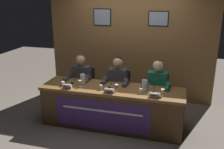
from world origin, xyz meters
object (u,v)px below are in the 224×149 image
Objects in this scene: juice_glass_right at (163,91)px; water_pitcher_left_side at (83,79)px; microphone_left at (73,79)px; nameplate_left at (67,86)px; nameplate_right at (155,95)px; water_cup_left at (63,84)px; panelist_center at (117,84)px; juice_glass_left at (80,82)px; panelist_right at (157,87)px; water_cup_center at (101,87)px; chair_center at (119,93)px; water_cup_right at (141,91)px; panelist_left at (80,80)px; document_stack_right at (154,94)px; conference_table at (110,103)px; juice_glass_center at (117,86)px; microphone_center at (110,83)px; nameplate_center at (109,91)px; chair_right at (157,97)px; microphone_right at (154,88)px; chair_left at (84,89)px; water_pitcher_right_side at (145,85)px.

juice_glass_right is 1.52m from water_pitcher_left_side.
nameplate_left is at bearing -86.46° from microphone_left.
microphone_left is 1.18× the size of nameplate_right.
water_cup_left is 0.40× the size of water_pitcher_left_side.
panelist_center is 0.67m from water_pitcher_left_side.
water_pitcher_left_side is (-0.59, -0.30, 0.14)m from panelist_center.
juice_glass_left is 0.75m from panelist_center.
panelist_center is at bearing 21.37° from microphone_left.
panelist_right reaches higher than nameplate_left.
panelist_right reaches higher than water_cup_center.
microphone_left is 0.20m from water_pitcher_left_side.
chair_center is 0.94m from water_cup_right.
water_cup_left is (-0.13, -0.51, 0.08)m from panelist_left.
panelist_center is (0.58, 0.46, -0.13)m from juice_glass_left.
water_cup_center reaches higher than document_stack_right.
juice_glass_center is at bearing -18.53° from conference_table.
water_cup_left is 0.39× the size of microphone_center.
nameplate_left is at bearing -160.28° from microphone_center.
nameplate_center is at bearing -173.16° from juice_glass_right.
microphone_right reaches higher than chair_right.
chair_left is at bearing 139.68° from conference_table.
microphone_left is 1.35m from water_cup_right.
nameplate_left is 0.78× the size of microphone_left.
panelist_center is at bearing 38.86° from juice_glass_left.
water_cup_left is at bearing -178.83° from water_cup_right.
water_pitcher_left_side reaches higher than document_stack_right.
nameplate_right is at bearing 1.07° from nameplate_center.
chair_right is (0.81, 0.54, -0.39)m from microphone_center.
water_pitcher_right_side is (0.47, 0.18, 0.01)m from juice_glass_center.
panelist_left is 5.68× the size of microphone_right.
juice_glass_left is 1.46× the size of water_cup_right.
juice_glass_left is 0.71× the size of nameplate_center.
water_pitcher_left_side is (-1.14, 0.18, 0.06)m from water_cup_right.
nameplate_right is (0.03, -0.60, 0.08)m from panelist_right.
chair_right is at bearing 18.04° from microphone_left.
microphone_center is at bearing -93.82° from chair_center.
juice_glass_right is at bearing -16.67° from panelist_left.
juice_glass_center is (0.12, -0.69, 0.41)m from chair_center.
microphone_left is (0.11, 0.20, 0.04)m from water_cup_left.
water_pitcher_left_side is 1.18m from water_pitcher_right_side.
chair_left is 0.64m from microphone_left.
panelist_left reaches higher than water_cup_center.
nameplate_right is 0.28m from water_cup_right.
nameplate_left reaches higher than conference_table.
panelist_right is at bearing 39.31° from nameplate_center.
juice_glass_left is 1.36m from document_stack_right.
juice_glass_center is at bearing 171.25° from nameplate_right.
panelist_right is at bearing 27.37° from water_cup_center.
water_cup_left is (-0.13, 0.10, -0.00)m from nameplate_left.
chair_right is 7.27× the size of juice_glass_right.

